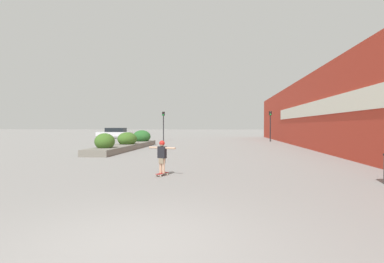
% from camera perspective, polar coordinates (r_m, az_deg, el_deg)
% --- Properties ---
extents(ground_plane, '(300.00, 300.00, 0.00)m').
position_cam_1_polar(ground_plane, '(4.71, -11.33, -20.19)').
color(ground_plane, gray).
extents(building_wall_right, '(0.67, 46.87, 5.54)m').
position_cam_1_polar(building_wall_right, '(24.92, 21.27, 3.42)').
color(building_wall_right, '#B23323').
rests_on(building_wall_right, ground_plane).
extents(planter_box, '(1.61, 11.66, 1.34)m').
position_cam_1_polar(planter_box, '(22.85, -12.11, -2.11)').
color(planter_box, slate).
rests_on(planter_box, ground_plane).
extents(skateboard, '(0.37, 0.60, 0.09)m').
position_cam_1_polar(skateboard, '(10.39, -5.72, -8.02)').
color(skateboard, maroon).
rests_on(skateboard, ground_plane).
extents(skateboarder, '(0.99, 0.46, 1.12)m').
position_cam_1_polar(skateboarder, '(10.30, -5.73, -4.15)').
color(skateboarder, tan).
rests_on(skateboarder, skateboard).
extents(car_leftmost, '(4.67, 2.07, 1.46)m').
position_cam_1_polar(car_leftmost, '(43.03, -14.46, -0.24)').
color(car_leftmost, silver).
rests_on(car_leftmost, ground_plane).
extents(car_center_left, '(4.65, 2.04, 1.52)m').
position_cam_1_polar(car_center_left, '(42.63, 24.96, -0.28)').
color(car_center_left, maroon).
rests_on(car_center_left, ground_plane).
extents(traffic_light_left, '(0.28, 0.30, 3.37)m').
position_cam_1_polar(traffic_light_left, '(34.72, -5.47, 2.02)').
color(traffic_light_left, black).
rests_on(traffic_light_left, ground_plane).
extents(traffic_light_right, '(0.28, 0.30, 3.35)m').
position_cam_1_polar(traffic_light_right, '(34.15, 14.70, 2.00)').
color(traffic_light_right, black).
rests_on(traffic_light_right, ground_plane).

